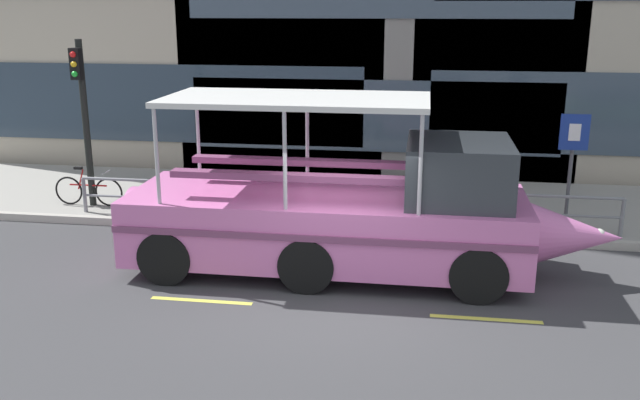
{
  "coord_description": "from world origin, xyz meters",
  "views": [
    {
      "loc": [
        1.28,
        -11.26,
        4.91
      ],
      "look_at": [
        -0.65,
        1.38,
        1.3
      ],
      "focal_mm": 38.81,
      "sensor_mm": 36.0,
      "label": 1
    }
  ],
  "objects": [
    {
      "name": "ground_plane",
      "position": [
        0.0,
        0.0,
        0.0
      ],
      "size": [
        120.0,
        120.0,
        0.0
      ],
      "primitive_type": "plane",
      "color": "#3D3D3F"
    },
    {
      "name": "sidewalk",
      "position": [
        0.0,
        5.6,
        0.09
      ],
      "size": [
        32.0,
        4.8,
        0.18
      ],
      "primitive_type": "cube",
      "color": "#99968E",
      "rests_on": "ground_plane"
    },
    {
      "name": "curb_edge",
      "position": [
        0.0,
        3.11,
        0.09
      ],
      "size": [
        32.0,
        0.18,
        0.18
      ],
      "primitive_type": "cube",
      "color": "#B2ADA3",
      "rests_on": "ground_plane"
    },
    {
      "name": "lane_centreline",
      "position": [
        -0.0,
        -0.7,
        0.0
      ],
      "size": [
        25.8,
        0.12,
        0.01
      ],
      "color": "#DBD64C",
      "rests_on": "ground_plane"
    },
    {
      "name": "curb_guardrail",
      "position": [
        -0.55,
        3.45,
        0.76
      ],
      "size": [
        12.17,
        0.09,
        0.86
      ],
      "color": "gray",
      "rests_on": "sidewalk"
    },
    {
      "name": "traffic_light_pole",
      "position": [
        -6.69,
        3.96,
        2.6
      ],
      "size": [
        0.24,
        0.46,
        3.98
      ],
      "color": "black",
      "rests_on": "sidewalk"
    },
    {
      "name": "parking_sign",
      "position": [
        4.4,
        3.72,
        1.91
      ],
      "size": [
        0.6,
        0.12,
        2.55
      ],
      "color": "#4C4F54",
      "rests_on": "sidewalk"
    },
    {
      "name": "leaned_bicycle",
      "position": [
        -6.76,
        3.98,
        0.56
      ],
      "size": [
        1.74,
        0.46,
        0.96
      ],
      "color": "black",
      "rests_on": "sidewalk"
    },
    {
      "name": "duck_tour_boat",
      "position": [
        0.04,
        1.14,
        1.11
      ],
      "size": [
        9.26,
        2.66,
        3.3
      ],
      "color": "pink",
      "rests_on": "ground_plane"
    },
    {
      "name": "pedestrian_near_bow",
      "position": [
        2.66,
        4.22,
        1.17
      ],
      "size": [
        0.3,
        0.43,
        1.65
      ],
      "color": "#1E2338",
      "rests_on": "sidewalk"
    }
  ]
}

